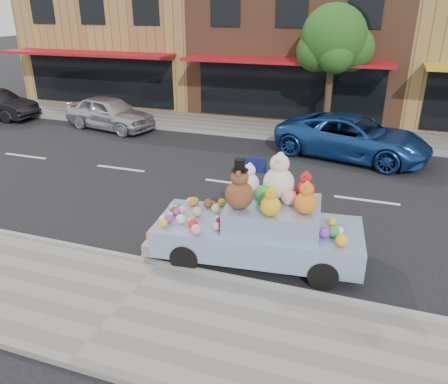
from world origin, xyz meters
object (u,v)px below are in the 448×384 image
at_px(street_tree, 334,44).
at_px(art_car, 260,225).
at_px(car_silver, 110,113).
at_px(car_blue, 352,137).

relative_size(street_tree, art_car, 1.12).
bearing_deg(car_silver, street_tree, -65.00).
xyz_separation_m(street_tree, car_silver, (-9.19, -2.17, -2.97)).
xyz_separation_m(car_silver, art_car, (9.07, -8.37, 0.10)).
distance_m(car_silver, car_blue, 10.43).
height_order(car_silver, art_car, art_car).
height_order(street_tree, car_silver, street_tree).
distance_m(street_tree, car_silver, 9.90).
bearing_deg(car_silver, art_car, -121.02).
relative_size(street_tree, car_silver, 1.23).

